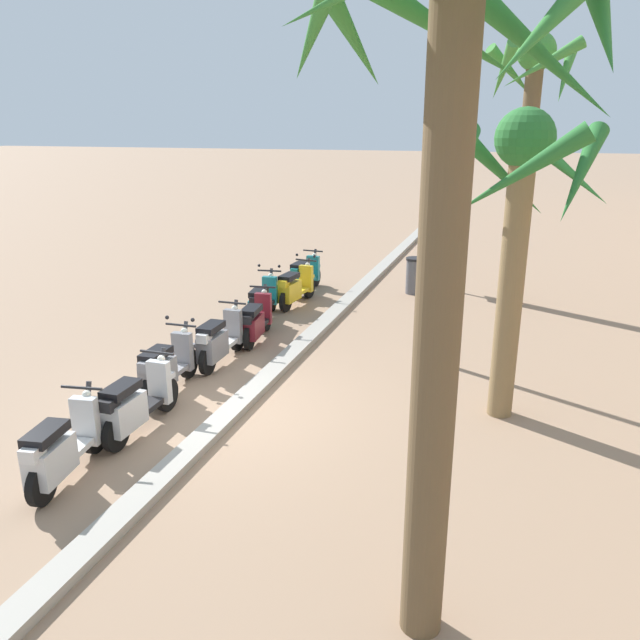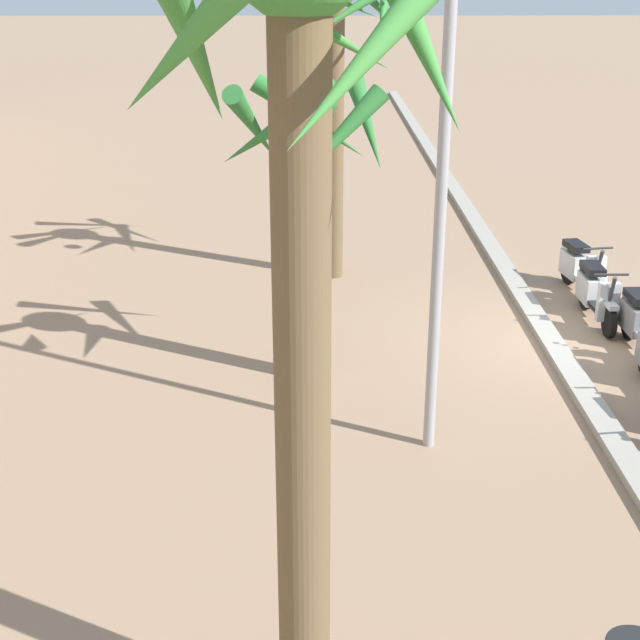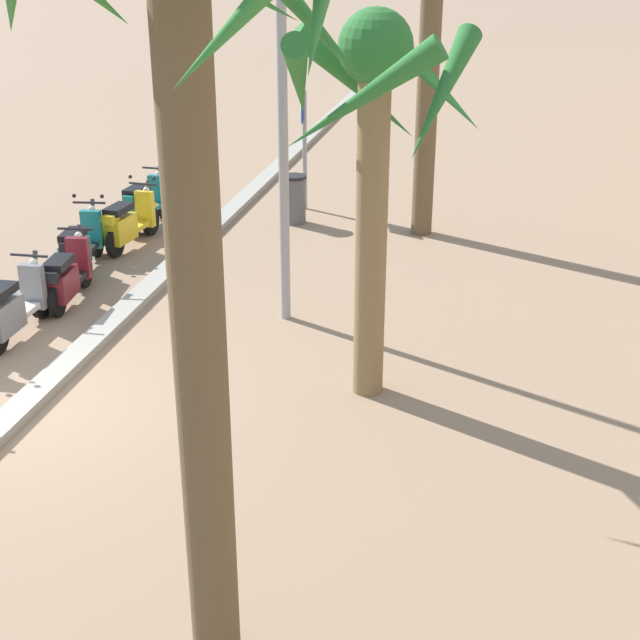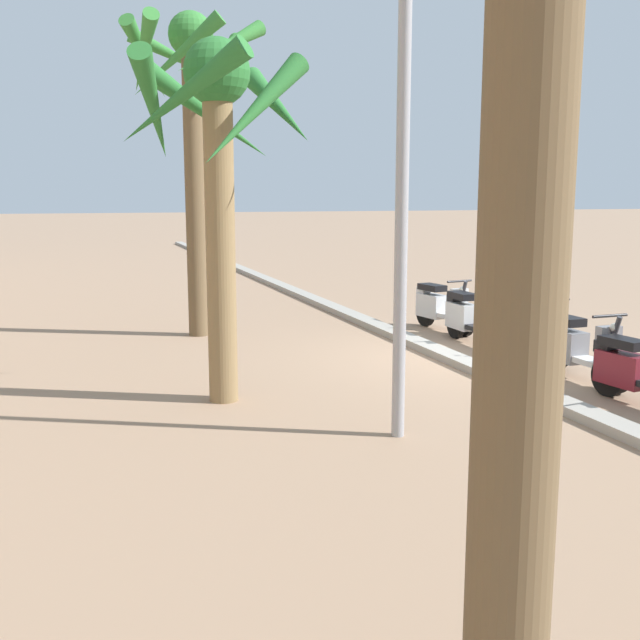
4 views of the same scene
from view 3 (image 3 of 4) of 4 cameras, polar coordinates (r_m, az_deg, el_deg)
name	(u,v)px [view 3 (image 3 of 4)]	position (r m, az deg, el deg)	size (l,w,h in m)	color
ground_plane	(8,404)	(11.31, -19.40, -5.12)	(200.00, 200.00, 0.00)	#93755B
curb_strip	(28,402)	(11.15, -18.25, -5.02)	(60.00, 0.36, 0.12)	gray
scooter_teal_tail_end	(144,204)	(17.47, -11.22, 7.31)	(1.81, 0.56, 1.04)	black
scooter_yellow_last_in_row	(129,223)	(16.32, -12.21, 6.11)	(1.86, 0.56, 1.17)	black
scooter_teal_mid_centre	(81,247)	(15.28, -15.11, 4.58)	(1.83, 0.60, 1.17)	black
scooter_maroon_second_in_line	(67,276)	(13.95, -15.94, 2.72)	(1.73, 0.58, 1.04)	black
scooter_grey_far_back	(13,308)	(12.89, -19.16, 0.72)	(1.82, 0.56, 1.04)	black
crossing_sign	(304,136)	(18.19, -1.06, 11.74)	(0.59, 0.18, 2.40)	#939399
palm_tree_near_sign	(184,73)	(5.40, -8.76, 15.41)	(2.65, 2.65, 5.83)	brown
palm_tree_far_corner	(375,122)	(9.93, 3.55, 12.59)	(2.36, 2.37, 4.49)	olive
litter_bin	(294,199)	(17.44, -1.66, 7.79)	(0.48, 0.48, 0.95)	#56565B
street_lamp	(281,15)	(12.07, -2.52, 18.98)	(0.36, 0.36, 6.97)	#939399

